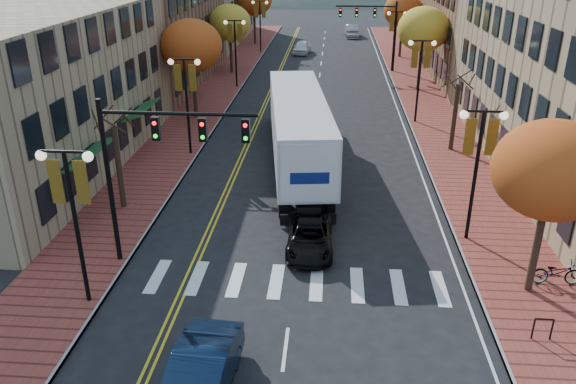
% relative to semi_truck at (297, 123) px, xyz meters
% --- Properties ---
extents(ground, '(200.00, 200.00, 0.00)m').
position_rel_semi_truck_xyz_m(ground, '(0.71, -15.00, -2.59)').
color(ground, black).
rests_on(ground, ground).
extents(sidewalk_left, '(4.00, 85.00, 0.15)m').
position_rel_semi_truck_xyz_m(sidewalk_left, '(-8.29, 17.50, -2.51)').
color(sidewalk_left, brown).
rests_on(sidewalk_left, ground).
extents(sidewalk_right, '(4.00, 85.00, 0.15)m').
position_rel_semi_truck_xyz_m(sidewalk_right, '(9.71, 17.50, -2.51)').
color(sidewalk_right, brown).
rests_on(sidewalk_right, ground).
extents(building_left_near, '(12.00, 22.00, 9.00)m').
position_rel_semi_truck_xyz_m(building_left_near, '(-16.29, -2.00, 1.91)').
color(building_left_near, '#9E8966').
rests_on(building_left_near, ground).
extents(building_left_mid, '(12.00, 24.00, 11.00)m').
position_rel_semi_truck_xyz_m(building_left_mid, '(-16.29, 21.00, 2.91)').
color(building_left_mid, brown).
rests_on(building_left_mid, ground).
extents(building_left_far, '(12.00, 26.00, 9.50)m').
position_rel_semi_truck_xyz_m(building_left_far, '(-16.29, 46.00, 2.16)').
color(building_left_far, '#9E8966').
rests_on(building_left_far, ground).
extents(building_right_mid, '(15.00, 24.00, 10.00)m').
position_rel_semi_truck_xyz_m(building_right_mid, '(19.21, 27.00, 2.41)').
color(building_right_mid, brown).
rests_on(building_right_mid, ground).
extents(tree_left_a, '(0.28, 0.28, 4.20)m').
position_rel_semi_truck_xyz_m(tree_left_a, '(-8.29, -7.00, -0.34)').
color(tree_left_a, '#382619').
rests_on(tree_left_a, sidewalk_left).
extents(tree_left_b, '(4.48, 4.48, 7.21)m').
position_rel_semi_truck_xyz_m(tree_left_b, '(-8.29, 9.00, 2.86)').
color(tree_left_b, '#382619').
rests_on(tree_left_b, sidewalk_left).
extents(tree_left_c, '(4.16, 4.16, 6.69)m').
position_rel_semi_truck_xyz_m(tree_left_c, '(-8.29, 25.00, 2.47)').
color(tree_left_c, '#382619').
rests_on(tree_left_c, sidewalk_left).
extents(tree_left_d, '(4.61, 4.61, 7.42)m').
position_rel_semi_truck_xyz_m(tree_left_d, '(-8.29, 43.00, 3.01)').
color(tree_left_d, '#382619').
rests_on(tree_left_d, sidewalk_left).
extents(tree_right_a, '(4.16, 4.16, 6.69)m').
position_rel_semi_truck_xyz_m(tree_right_a, '(9.71, -13.00, 2.47)').
color(tree_right_a, '#382619').
rests_on(tree_right_a, sidewalk_right).
extents(tree_right_b, '(0.28, 0.28, 4.20)m').
position_rel_semi_truck_xyz_m(tree_right_b, '(9.71, 3.00, -0.34)').
color(tree_right_b, '#382619').
rests_on(tree_right_b, sidewalk_right).
extents(tree_right_c, '(4.48, 4.48, 7.21)m').
position_rel_semi_truck_xyz_m(tree_right_c, '(9.71, 19.00, 2.86)').
color(tree_right_c, '#382619').
rests_on(tree_right_c, sidewalk_right).
extents(tree_right_d, '(4.35, 4.35, 7.00)m').
position_rel_semi_truck_xyz_m(tree_right_d, '(9.71, 35.00, 2.70)').
color(tree_right_d, '#382619').
rests_on(tree_right_d, sidewalk_right).
extents(lamp_left_a, '(1.96, 0.36, 6.05)m').
position_rel_semi_truck_xyz_m(lamp_left_a, '(-6.79, -15.00, 1.71)').
color(lamp_left_a, black).
rests_on(lamp_left_a, ground).
extents(lamp_left_b, '(1.96, 0.36, 6.05)m').
position_rel_semi_truck_xyz_m(lamp_left_b, '(-6.79, 1.00, 1.71)').
color(lamp_left_b, black).
rests_on(lamp_left_b, ground).
extents(lamp_left_c, '(1.96, 0.36, 6.05)m').
position_rel_semi_truck_xyz_m(lamp_left_c, '(-6.79, 19.00, 1.71)').
color(lamp_left_c, black).
rests_on(lamp_left_c, ground).
extents(lamp_left_d, '(1.96, 0.36, 6.05)m').
position_rel_semi_truck_xyz_m(lamp_left_d, '(-6.79, 37.00, 1.71)').
color(lamp_left_d, black).
rests_on(lamp_left_d, ground).
extents(lamp_right_a, '(1.96, 0.36, 6.05)m').
position_rel_semi_truck_xyz_m(lamp_right_a, '(8.21, -9.00, 1.71)').
color(lamp_right_a, black).
rests_on(lamp_right_a, ground).
extents(lamp_right_b, '(1.96, 0.36, 6.05)m').
position_rel_semi_truck_xyz_m(lamp_right_b, '(8.21, 9.00, 1.71)').
color(lamp_right_b, black).
rests_on(lamp_right_b, ground).
extents(lamp_right_c, '(1.96, 0.36, 6.05)m').
position_rel_semi_truck_xyz_m(lamp_right_c, '(8.21, 27.00, 1.71)').
color(lamp_right_c, black).
rests_on(lamp_right_c, ground).
extents(traffic_mast_near, '(6.10, 0.35, 7.00)m').
position_rel_semi_truck_xyz_m(traffic_mast_near, '(-4.76, -12.00, 2.34)').
color(traffic_mast_near, black).
rests_on(traffic_mast_near, ground).
extents(traffic_mast_far, '(6.10, 0.34, 7.00)m').
position_rel_semi_truck_xyz_m(traffic_mast_far, '(6.19, 27.00, 2.34)').
color(traffic_mast_far, black).
rests_on(traffic_mast_far, ground).
extents(semi_truck, '(5.07, 17.93, 4.43)m').
position_rel_semi_truck_xyz_m(semi_truck, '(0.00, 0.00, 0.00)').
color(semi_truck, black).
rests_on(semi_truck, ground).
extents(navy_sedan, '(1.96, 4.82, 1.56)m').
position_rel_semi_truck_xyz_m(navy_sedan, '(-1.59, -19.37, -1.81)').
color(navy_sedan, '#0D1C36').
rests_on(navy_sedan, ground).
extents(black_suv, '(2.08, 4.32, 1.19)m').
position_rel_semi_truck_xyz_m(black_suv, '(1.21, -10.33, -1.99)').
color(black_suv, black).
rests_on(black_suv, ground).
extents(car_far_white, '(2.21, 4.59, 1.51)m').
position_rel_semi_truck_xyz_m(car_far_white, '(-1.78, 36.84, -1.83)').
color(car_far_white, white).
rests_on(car_far_white, ground).
extents(car_far_silver, '(1.89, 4.45, 1.28)m').
position_rel_semi_truck_xyz_m(car_far_silver, '(4.62, 49.98, -1.95)').
color(car_far_silver, '#AAA9B1').
rests_on(car_far_silver, ground).
extents(car_far_oncoming, '(2.01, 4.94, 1.60)m').
position_rel_semi_truck_xyz_m(car_far_oncoming, '(4.50, 51.36, -1.79)').
color(car_far_oncoming, '#A1A2A9').
rests_on(car_far_oncoming, ground).
extents(bicycle, '(1.95, 0.72, 1.02)m').
position_rel_semi_truck_xyz_m(bicycle, '(10.87, -12.51, -1.93)').
color(bicycle, gray).
rests_on(bicycle, sidewalk_right).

